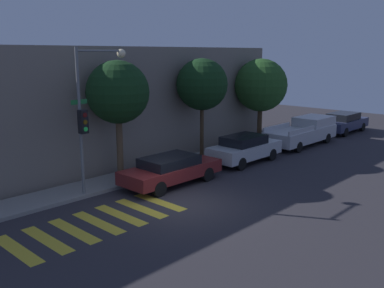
{
  "coord_description": "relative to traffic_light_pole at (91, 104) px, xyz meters",
  "views": [
    {
      "loc": [
        -10.79,
        -10.85,
        5.63
      ],
      "look_at": [
        2.83,
        2.1,
        1.6
      ],
      "focal_mm": 40.0,
      "sensor_mm": 36.0,
      "label": 1
    }
  ],
  "objects": [
    {
      "name": "ground_plane",
      "position": [
        1.52,
        -3.37,
        -3.69
      ],
      "size": [
        60.0,
        60.0,
        0.0
      ],
      "primitive_type": "plane",
      "color": "#2D2B30"
    },
    {
      "name": "sidewalk",
      "position": [
        1.52,
        0.75,
        -3.62
      ],
      "size": [
        26.0,
        1.85,
        0.14
      ],
      "primitive_type": "cube",
      "color": "gray",
      "rests_on": "ground"
    },
    {
      "name": "building_row",
      "position": [
        1.52,
        5.08,
        -0.73
      ],
      "size": [
        26.0,
        6.0,
        5.92
      ],
      "primitive_type": "cube",
      "color": "slate",
      "rests_on": "ground"
    },
    {
      "name": "crosswalk",
      "position": [
        -1.64,
        -2.57,
        -3.69
      ],
      "size": [
        6.05,
        2.6,
        0.0
      ],
      "color": "gold",
      "rests_on": "ground"
    },
    {
      "name": "traffic_light_pole",
      "position": [
        0.0,
        0.0,
        0.0
      ],
      "size": [
        2.6,
        0.56,
        5.84
      ],
      "color": "slate",
      "rests_on": "ground"
    },
    {
      "name": "sedan_near_corner",
      "position": [
        3.02,
        -1.27,
        -3.0
      ],
      "size": [
        4.67,
        1.82,
        1.27
      ],
      "color": "maroon",
      "rests_on": "ground"
    },
    {
      "name": "sedan_middle",
      "position": [
        8.32,
        -1.27,
        -2.93
      ],
      "size": [
        4.34,
        1.78,
        1.44
      ],
      "color": "#B7BABF",
      "rests_on": "ground"
    },
    {
      "name": "pickup_truck",
      "position": [
        14.4,
        -1.27,
        -2.86
      ],
      "size": [
        5.71,
        1.95,
        1.63
      ],
      "color": "#BCBCC1",
      "rests_on": "ground"
    },
    {
      "name": "sedan_far_end",
      "position": [
        20.09,
        -1.27,
        -2.94
      ],
      "size": [
        4.67,
        1.78,
        1.43
      ],
      "color": "#2D3351",
      "rests_on": "ground"
    },
    {
      "name": "tree_near_corner",
      "position": [
        1.98,
        0.92,
        0.23
      ],
      "size": [
        2.76,
        2.76,
        5.33
      ],
      "color": "brown",
      "rests_on": "ground"
    },
    {
      "name": "tree_midblock",
      "position": [
        7.42,
        0.92,
        0.29
      ],
      "size": [
        2.72,
        2.72,
        5.35
      ],
      "color": "#42301E",
      "rests_on": "ground"
    },
    {
      "name": "tree_far_end",
      "position": [
        12.79,
        0.92,
        -0.04
      ],
      "size": [
        3.23,
        3.23,
        5.28
      ],
      "color": "#4C3823",
      "rests_on": "ground"
    }
  ]
}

